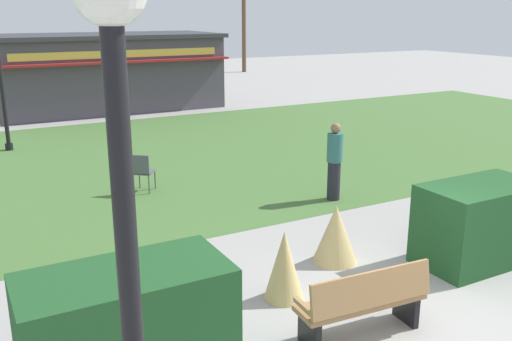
# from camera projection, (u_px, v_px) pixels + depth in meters

# --- Properties ---
(ground_plane) EXTENTS (80.00, 80.00, 0.00)m
(ground_plane) POSITION_uv_depth(u_px,v_px,m) (414.00, 325.00, 7.35)
(ground_plane) COLOR #999691
(lawn_patch) EXTENTS (36.00, 12.00, 0.01)m
(lawn_patch) POSITION_uv_depth(u_px,v_px,m) (159.00, 158.00, 15.74)
(lawn_patch) COLOR #446B33
(lawn_patch) RESTS_ON ground_plane
(park_bench) EXTENTS (1.73, 0.64, 0.95)m
(park_bench) POSITION_uv_depth(u_px,v_px,m) (364.00, 302.00, 6.95)
(park_bench) COLOR #9E7547
(park_bench) RESTS_ON ground_plane
(hedge_left) EXTENTS (2.19, 1.10, 1.35)m
(hedge_left) POSITION_uv_depth(u_px,v_px,m) (128.00, 330.00, 6.00)
(hedge_left) COLOR #1E4C23
(hedge_left) RESTS_ON ground_plane
(hedge_right) EXTENTS (1.98, 1.10, 1.31)m
(hedge_right) POSITION_uv_depth(u_px,v_px,m) (479.00, 223.00, 9.06)
(hedge_right) COLOR #1E4C23
(hedge_right) RESTS_ON ground_plane
(ornamental_grass_behind_left) EXTENTS (0.72, 0.72, 0.97)m
(ornamental_grass_behind_left) POSITION_uv_depth(u_px,v_px,m) (336.00, 234.00, 9.09)
(ornamental_grass_behind_left) COLOR tan
(ornamental_grass_behind_left) RESTS_ON ground_plane
(ornamental_grass_behind_right) EXTENTS (0.57, 0.57, 1.03)m
(ornamental_grass_behind_right) POSITION_uv_depth(u_px,v_px,m) (284.00, 265.00, 7.89)
(ornamental_grass_behind_right) COLOR tan
(ornamental_grass_behind_right) RESTS_ON ground_plane
(lamppost_near) EXTENTS (0.36, 0.36, 4.23)m
(lamppost_near) POSITION_uv_depth(u_px,v_px,m) (128.00, 263.00, 2.98)
(lamppost_near) COLOR black
(lamppost_near) RESTS_ON ground_plane
(food_kiosk) EXTENTS (9.11, 4.70, 3.07)m
(food_kiosk) POSITION_uv_depth(u_px,v_px,m) (107.00, 71.00, 23.40)
(food_kiosk) COLOR #47424C
(food_kiosk) RESTS_ON ground_plane
(cafe_chair_west) EXTENTS (0.62, 0.62, 0.89)m
(cafe_chair_west) POSITION_uv_depth(u_px,v_px,m) (142.00, 170.00, 12.60)
(cafe_chair_west) COLOR #4C5156
(cafe_chair_west) RESTS_ON ground_plane
(person_strolling) EXTENTS (0.34, 0.34, 1.69)m
(person_strolling) POSITION_uv_depth(u_px,v_px,m) (335.00, 161.00, 12.02)
(person_strolling) COLOR #23232D
(person_strolling) RESTS_ON ground_plane
(parked_car_west_slot) EXTENTS (4.28, 2.20, 1.20)m
(parked_car_west_slot) POSITION_uv_depth(u_px,v_px,m) (2.00, 80.00, 28.20)
(parked_car_west_slot) COLOR maroon
(parked_car_west_slot) RESTS_ON ground_plane
(tree_center_bg) EXTENTS (0.91, 0.96, 6.68)m
(tree_center_bg) POSITION_uv_depth(u_px,v_px,m) (244.00, 27.00, 37.38)
(tree_center_bg) COLOR brown
(tree_center_bg) RESTS_ON ground_plane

